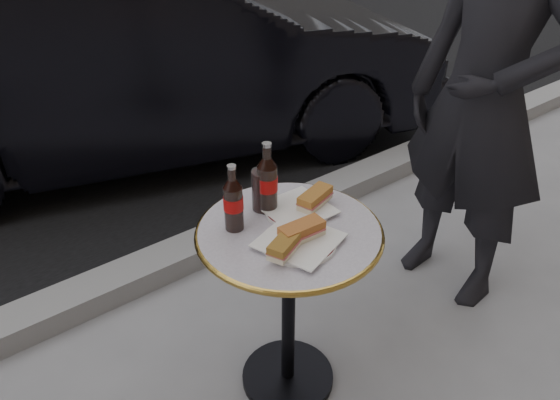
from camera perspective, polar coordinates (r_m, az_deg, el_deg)
ground at (r=2.29m, az=0.81°, el=-18.16°), size 80.00×80.00×0.00m
curb at (r=2.82m, az=-10.70°, el=-5.96°), size 40.00×0.20×0.12m
bistro_table at (r=2.02m, az=0.88°, el=-11.54°), size 0.62×0.62×0.73m
plate_left at (r=1.72m, az=1.99°, el=-4.43°), size 0.27×0.27×0.01m
plate_right at (r=1.87m, az=1.80°, el=-1.10°), size 0.26×0.26×0.01m
sandwich_left_a at (r=1.66m, az=0.57°, el=-4.78°), size 0.15×0.11×0.05m
sandwich_left_b at (r=1.71m, az=2.28°, el=-3.35°), size 0.15×0.08×0.05m
sandwich_right at (r=1.88m, az=3.68°, el=0.13°), size 0.16×0.10×0.05m
cola_bottle_left at (r=1.74m, az=-4.92°, el=0.24°), size 0.08×0.08×0.23m
cola_bottle_right at (r=1.82m, az=-1.35°, el=2.36°), size 0.08×0.08×0.26m
cola_glass at (r=1.85m, az=-1.88°, el=1.07°), size 0.08×0.08×0.15m
parked_car at (r=3.76m, az=-14.06°, el=14.07°), size 2.46×4.19×1.30m
pedestrian at (r=2.40m, az=20.60°, el=9.64°), size 0.48×0.70×1.85m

